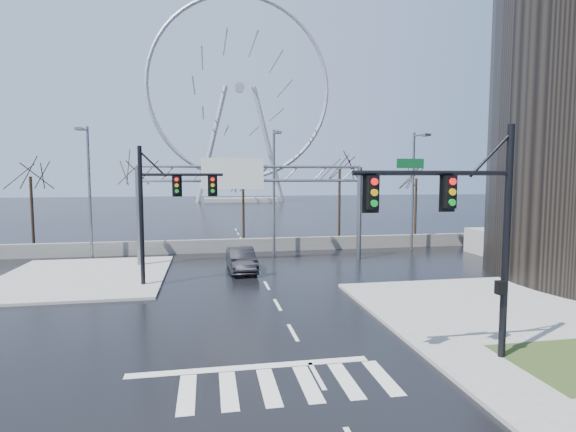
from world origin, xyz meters
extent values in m
plane|color=black|center=(0.00, 0.00, 0.00)|extent=(260.00, 260.00, 0.00)
cube|color=gray|center=(10.00, 2.00, 0.07)|extent=(12.00, 10.00, 0.15)
cube|color=gray|center=(-11.00, 12.00, 0.07)|extent=(10.00, 12.00, 0.15)
cube|color=slate|center=(0.00, 20.00, 0.55)|extent=(52.00, 0.50, 1.10)
cylinder|color=black|center=(6.50, -4.00, 4.00)|extent=(0.24, 0.24, 8.00)
cylinder|color=black|center=(3.80, -4.00, 6.40)|extent=(5.40, 0.16, 0.16)
cube|color=black|center=(4.30, -4.15, 5.80)|extent=(0.35, 0.28, 1.05)
cube|color=black|center=(1.70, -4.15, 5.80)|extent=(0.35, 0.28, 1.05)
cylinder|color=black|center=(-7.00, 9.00, 4.00)|extent=(0.24, 0.24, 8.00)
cylinder|color=black|center=(-4.70, 9.00, 6.40)|extent=(4.60, 0.16, 0.16)
cube|color=black|center=(-5.00, 8.85, 5.80)|extent=(0.35, 0.28, 1.05)
cube|color=black|center=(-3.00, 8.85, 5.80)|extent=(0.35, 0.28, 1.05)
cylinder|color=slate|center=(-8.00, 15.00, 3.50)|extent=(0.36, 0.36, 7.00)
cylinder|color=slate|center=(8.00, 15.00, 3.50)|extent=(0.36, 0.36, 7.00)
cylinder|color=slate|center=(0.00, 15.00, 7.00)|extent=(16.00, 0.20, 0.20)
cylinder|color=slate|center=(0.00, 15.00, 6.00)|extent=(16.00, 0.20, 0.20)
cube|color=#09471C|center=(-1.50, 14.85, 6.50)|extent=(4.20, 0.10, 2.00)
cube|color=silver|center=(-1.50, 14.79, 6.50)|extent=(4.40, 0.02, 2.20)
cylinder|color=slate|center=(-12.00, 18.50, 5.00)|extent=(0.20, 0.20, 10.00)
cylinder|color=slate|center=(-12.00, 17.40, 9.70)|extent=(0.12, 2.20, 0.12)
cube|color=slate|center=(-12.00, 16.40, 9.60)|extent=(0.50, 0.70, 0.18)
cylinder|color=slate|center=(2.00, 18.50, 5.00)|extent=(0.20, 0.20, 10.00)
cylinder|color=slate|center=(2.00, 17.40, 9.70)|extent=(0.12, 2.20, 0.12)
cube|color=slate|center=(2.00, 16.40, 9.60)|extent=(0.50, 0.70, 0.18)
cylinder|color=slate|center=(14.00, 18.50, 5.00)|extent=(0.20, 0.20, 10.00)
cylinder|color=slate|center=(14.00, 17.40, 9.70)|extent=(0.12, 2.20, 0.12)
cube|color=slate|center=(14.00, 16.40, 9.60)|extent=(0.50, 0.70, 0.18)
cylinder|color=black|center=(-18.00, 24.00, 3.15)|extent=(0.24, 0.24, 6.30)
cylinder|color=black|center=(-9.00, 23.50, 3.38)|extent=(0.24, 0.24, 6.75)
cylinder|color=black|center=(0.00, 24.50, 2.93)|extent=(0.24, 0.24, 5.85)
cylinder|color=black|center=(9.00, 23.50, 3.51)|extent=(0.24, 0.24, 7.02)
cylinder|color=black|center=(17.00, 24.00, 3.06)|extent=(0.24, 0.24, 6.12)
cube|color=gray|center=(5.00, 95.00, 0.50)|extent=(18.00, 6.00, 1.00)
torus|color=#B2B2B7|center=(5.00, 95.00, 28.00)|extent=(45.00, 1.00, 45.00)
cylinder|color=#B2B2B7|center=(5.00, 95.00, 28.00)|extent=(2.40, 1.50, 2.40)
cylinder|color=#B2B2B7|center=(-2.00, 95.00, 14.00)|extent=(8.28, 1.20, 28.82)
cylinder|color=#B2B2B7|center=(12.00, 95.00, 14.00)|extent=(8.28, 1.20, 28.82)
imported|color=black|center=(-1.14, 12.23, 0.78)|extent=(1.92, 4.84, 1.57)
camera|label=1|loc=(-3.34, -17.33, 6.29)|focal=28.00mm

